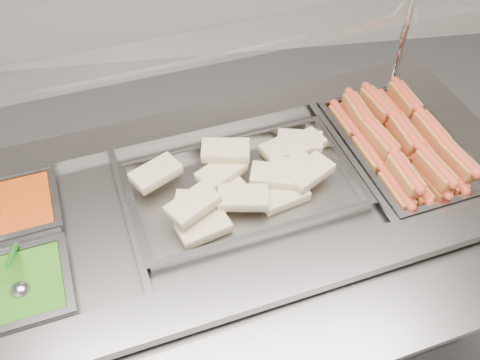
{
  "coord_description": "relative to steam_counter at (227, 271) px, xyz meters",
  "views": [
    {
      "loc": [
        -0.24,
        -0.84,
        2.23
      ],
      "look_at": [
        -0.08,
        0.32,
        0.97
      ],
      "focal_mm": 40.0,
      "sensor_mm": 36.0,
      "label": 1
    }
  ],
  "objects": [
    {
      "name": "pan_peas",
      "position": [
        -0.64,
        -0.28,
        0.43
      ],
      "size": [
        0.36,
        0.31,
        0.11
      ],
      "color": "gray",
      "rests_on": "steam_counter"
    },
    {
      "name": "sneeze_guard",
      "position": [
        -0.05,
        0.23,
        0.86
      ],
      "size": [
        1.77,
        0.65,
        0.46
      ],
      "color": "#B9BABE",
      "rests_on": "steam_counter"
    },
    {
      "name": "pan_hotdogs",
      "position": [
        0.65,
        0.13,
        0.43
      ],
      "size": [
        0.47,
        0.64,
        0.11
      ],
      "color": "gray",
      "rests_on": "steam_counter"
    },
    {
      "name": "tray_rail",
      "position": [
        0.11,
        -0.53,
        0.42
      ],
      "size": [
        1.91,
        0.75,
        0.05
      ],
      "color": "slate",
      "rests_on": "steam_counter"
    },
    {
      "name": "tortilla_wraps",
      "position": [
        0.09,
        0.03,
        0.49
      ],
      "size": [
        0.69,
        0.47,
        0.1
      ],
      "color": "#C6B385",
      "rests_on": "pan_wraps"
    },
    {
      "name": "hotdogs_in_buns",
      "position": [
        0.63,
        0.13,
        0.49
      ],
      "size": [
        0.38,
        0.58,
        0.12
      ],
      "color": "#9D5421",
      "rests_on": "pan_hotdogs"
    },
    {
      "name": "serving_spoon",
      "position": [
        -0.6,
        -0.28,
        0.49
      ],
      "size": [
        0.07,
        0.19,
        0.15
      ],
      "color": "#AAAAAE",
      "rests_on": "pan_peas"
    },
    {
      "name": "pan_wraps",
      "position": [
        0.06,
        0.01,
        0.45
      ],
      "size": [
        0.79,
        0.56,
        0.07
      ],
      "color": "gray",
      "rests_on": "steam_counter"
    },
    {
      "name": "pan_beans",
      "position": [
        -0.7,
        0.01,
        0.43
      ],
      "size": [
        0.36,
        0.31,
        0.11
      ],
      "color": "gray",
      "rests_on": "steam_counter"
    },
    {
      "name": "steam_counter",
      "position": [
        0.0,
        0.0,
        0.0
      ],
      "size": [
        2.12,
        1.25,
        0.95
      ],
      "color": "slate",
      "rests_on": "ground"
    }
  ]
}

